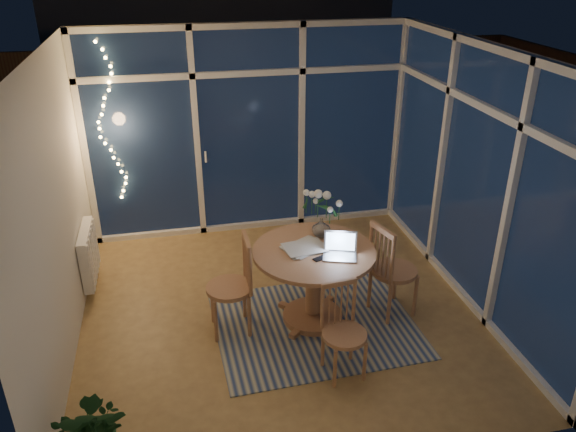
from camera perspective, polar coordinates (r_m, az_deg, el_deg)
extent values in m
plane|color=olive|center=(5.86, -0.56, -9.59)|extent=(4.00, 4.00, 0.00)
plane|color=white|center=(4.83, -0.70, 16.37)|extent=(4.00, 4.00, 0.00)
cube|color=silver|center=(7.05, -3.96, 8.57)|extent=(4.00, 0.04, 2.60)
cube|color=silver|center=(3.53, 6.09, -10.88)|extent=(4.00, 0.04, 2.60)
cube|color=silver|center=(5.22, -22.64, 0.07)|extent=(0.04, 4.00, 2.60)
cube|color=silver|center=(5.91, 18.77, 3.68)|extent=(0.04, 4.00, 2.60)
cube|color=white|center=(7.02, -3.91, 8.48)|extent=(4.00, 0.10, 2.60)
cube|color=white|center=(5.89, 18.44, 3.65)|extent=(0.10, 4.00, 2.60)
cube|color=white|center=(6.40, -19.61, -3.68)|extent=(0.10, 0.70, 0.58)
cube|color=black|center=(10.37, -3.50, 6.45)|extent=(12.00, 6.00, 0.10)
cube|color=#3C2316|center=(10.51, -6.84, 12.05)|extent=(11.00, 0.08, 1.80)
cube|color=#363A41|center=(13.28, -7.25, 20.63)|extent=(7.00, 3.00, 2.20)
sphere|color=#16321B|center=(8.59, -10.51, 5.44)|extent=(0.90, 0.90, 0.90)
cube|color=#B9B697|center=(5.66, 2.76, -10.97)|extent=(1.99, 1.61, 0.01)
cylinder|color=#A7724B|center=(5.51, 2.58, -7.09)|extent=(1.21, 1.21, 0.80)
cube|color=#A7724B|center=(5.35, -5.99, -7.06)|extent=(0.47, 0.47, 1.00)
cube|color=#A7724B|center=(5.66, 10.77, -5.26)|extent=(0.59, 0.59, 1.03)
cube|color=#A7724B|center=(4.87, 5.78, -11.72)|extent=(0.45, 0.45, 0.87)
imported|color=white|center=(5.51, 3.39, -1.07)|extent=(0.21, 0.21, 0.21)
imported|color=white|center=(5.48, 5.55, -2.37)|extent=(0.16, 0.16, 0.04)
cube|color=silver|center=(5.32, 1.60, -3.23)|extent=(0.46, 0.40, 0.02)
cube|color=black|center=(5.16, 3.24, -4.33)|extent=(0.14, 0.10, 0.01)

